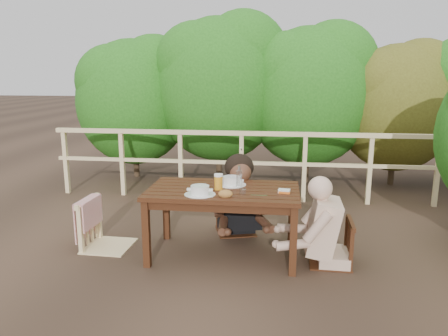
# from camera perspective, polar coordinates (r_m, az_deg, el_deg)

# --- Properties ---
(ground) EXTENTS (60.00, 60.00, 0.00)m
(ground) POSITION_cam_1_polar(r_m,az_deg,el_deg) (4.46, -0.09, -11.51)
(ground) COLOR #473224
(ground) RESTS_ON ground
(table) EXTENTS (1.48, 0.84, 0.69)m
(table) POSITION_cam_1_polar(r_m,az_deg,el_deg) (4.33, -0.09, -7.36)
(table) COLOR #32180B
(table) RESTS_ON ground
(chair_left) EXTENTS (0.51, 0.51, 0.99)m
(chair_left) POSITION_cam_1_polar(r_m,az_deg,el_deg) (4.65, -15.40, -4.48)
(chair_left) COLOR beige
(chair_left) RESTS_ON ground
(chair_far) EXTENTS (0.53, 0.53, 0.86)m
(chair_far) POSITION_cam_1_polar(r_m,az_deg,el_deg) (4.93, 1.60, -3.79)
(chair_far) COLOR #32180B
(chair_far) RESTS_ON ground
(chair_right) EXTENTS (0.42, 0.42, 0.83)m
(chair_right) POSITION_cam_1_polar(r_m,az_deg,el_deg) (4.26, 14.18, -7.06)
(chair_right) COLOR #32180B
(chair_right) RESTS_ON ground
(woman) EXTENTS (0.76, 0.85, 1.45)m
(woman) POSITION_cam_1_polar(r_m,az_deg,el_deg) (4.87, 1.64, -0.39)
(woman) COLOR black
(woman) RESTS_ON ground
(diner_right) EXTENTS (0.72, 0.59, 1.42)m
(diner_right) POSITION_cam_1_polar(r_m,az_deg,el_deg) (4.17, 14.80, -3.23)
(diner_right) COLOR #D3AD90
(diner_right) RESTS_ON ground
(railing) EXTENTS (5.60, 0.10, 1.01)m
(railing) POSITION_cam_1_polar(r_m,az_deg,el_deg) (6.20, 2.34, 0.30)
(railing) COLOR beige
(railing) RESTS_ON ground
(hedge_row) EXTENTS (6.60, 1.60, 3.80)m
(hedge_row) POSITION_cam_1_polar(r_m,az_deg,el_deg) (7.24, 6.56, 13.11)
(hedge_row) COLOR #205A15
(hedge_row) RESTS_ON ground
(soup_near) EXTENTS (0.30, 0.30, 0.10)m
(soup_near) POSITION_cam_1_polar(r_m,az_deg,el_deg) (4.03, -3.23, -3.04)
(soup_near) COLOR white
(soup_near) RESTS_ON table
(soup_far) EXTENTS (0.30, 0.30, 0.10)m
(soup_far) POSITION_cam_1_polar(r_m,az_deg,el_deg) (4.36, 0.99, -1.79)
(soup_far) COLOR white
(soup_far) RESTS_ON table
(bread_roll) EXTENTS (0.14, 0.10, 0.08)m
(bread_roll) POSITION_cam_1_polar(r_m,az_deg,el_deg) (3.95, 0.20, -3.49)
(bread_roll) COLOR #A46325
(bread_roll) RESTS_ON table
(beer_glass) EXTENTS (0.09, 0.09, 0.17)m
(beer_glass) POSITION_cam_1_polar(r_m,az_deg,el_deg) (4.19, -0.73, -1.92)
(beer_glass) COLOR gold
(beer_glass) RESTS_ON table
(bottle) EXTENTS (0.06, 0.06, 0.23)m
(bottle) POSITION_cam_1_polar(r_m,az_deg,el_deg) (4.25, 2.03, -1.26)
(bottle) COLOR silver
(bottle) RESTS_ON table
(tumbler) EXTENTS (0.06, 0.06, 0.07)m
(tumbler) POSITION_cam_1_polar(r_m,az_deg,el_deg) (4.04, 2.50, -3.19)
(tumbler) COLOR silver
(tumbler) RESTS_ON table
(butter_tub) EXTENTS (0.12, 0.10, 0.05)m
(butter_tub) POSITION_cam_1_polar(r_m,az_deg,el_deg) (4.12, 8.03, -3.16)
(butter_tub) COLOR silver
(butter_tub) RESTS_ON table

